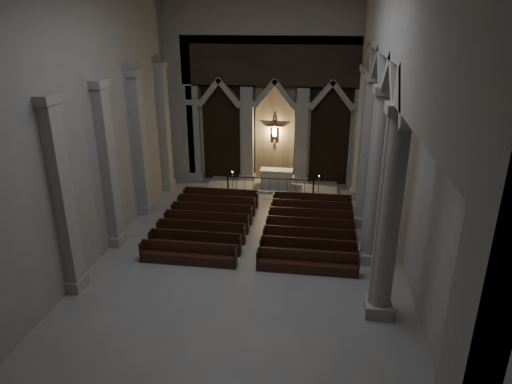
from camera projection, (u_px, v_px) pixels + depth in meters
The scene contains 11 objects.
room at pixel (245, 99), 17.73m from camera, with size 24.00×24.10×12.00m.
sanctuary_wall at pixel (275, 84), 28.72m from camera, with size 14.00×0.77×12.00m.
right_arcade at pixel (386, 91), 18.14m from camera, with size 1.00×24.00×12.00m.
left_pilasters at pixel (126, 157), 23.19m from camera, with size 0.60×13.00×8.03m.
sanctuary_step at pixel (272, 186), 30.24m from camera, with size 8.50×2.60×0.15m, color #A3A098.
altar at pixel (276, 177), 29.94m from camera, with size 2.14×0.86×1.08m.
altar_rail at pixel (270, 183), 28.82m from camera, with size 5.55×0.09×1.09m.
candle_stand_left at pixel (233, 188), 28.81m from camera, with size 0.26×0.26×1.55m.
candle_stand_right at pixel (318, 191), 28.42m from camera, with size 0.24×0.24×1.44m.
pews at pixel (257, 228), 23.68m from camera, with size 9.89×7.44×1.00m.
worshipper at pixel (281, 203), 26.12m from camera, with size 0.45×0.29×1.23m, color black.
Camera 1 is at (2.96, -17.59, 10.67)m, focal length 32.00 mm.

